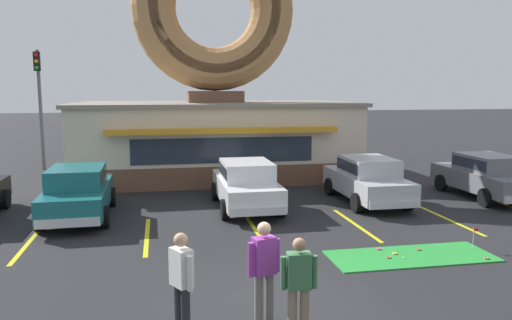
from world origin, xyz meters
TOP-DOWN VIEW (x-y plane):
  - ground_plane at (0.00, 0.00)m, footprint 160.00×160.00m
  - donut_shop_building at (0.43, 13.94)m, footprint 12.30×6.75m
  - putting_mat at (3.74, 2.07)m, footprint 3.93×1.50m
  - mini_donut_near_left at (3.13, 2.02)m, footprint 0.13×0.13m
  - mini_donut_near_right at (4.12, 2.41)m, footprint 0.13×0.13m
  - mini_donut_mid_left at (3.18, 2.63)m, footprint 0.13×0.13m
  - mini_donut_mid_centre at (5.35, 1.52)m, footprint 0.13×0.13m
  - mini_donut_mid_right at (3.40, 2.24)m, footprint 0.13×0.13m
  - golf_ball at (3.47, 1.90)m, footprint 0.04×0.04m
  - putting_flag_pin at (5.49, 2.20)m, footprint 0.13×0.01m
  - car_teal at (-4.55, 7.36)m, footprint 2.04×4.59m
  - car_white at (0.73, 7.60)m, footprint 1.99×4.57m
  - car_grey at (9.58, 7.56)m, footprint 1.99×4.57m
  - car_silver at (5.03, 7.66)m, footprint 2.02×4.58m
  - pedestrian_blue_sweater_man at (0.07, -1.10)m, footprint 0.59×0.27m
  - pedestrian_hooded_kid at (-1.76, -0.73)m, footprint 0.39×0.53m
  - pedestrian_leather_jacket_man at (-0.38, -0.55)m, footprint 0.58×0.34m
  - trash_bin at (-5.34, 10.84)m, footprint 0.57×0.57m
  - traffic_light_pole at (-7.69, 17.35)m, footprint 0.28×0.47m
  - parking_stripe_left at (-5.45, 5.00)m, footprint 0.12×3.60m
  - parking_stripe_mid_left at (-2.45, 5.00)m, footprint 0.12×3.60m
  - parking_stripe_centre at (0.55, 5.00)m, footprint 0.12×3.60m
  - parking_stripe_mid_right at (3.55, 5.00)m, footprint 0.12×3.60m
  - parking_stripe_right at (6.55, 5.00)m, footprint 0.12×3.60m

SIDE VIEW (x-z plane):
  - ground_plane at x=0.00m, z-range 0.00..0.00m
  - parking_stripe_left at x=-5.45m, z-range 0.00..0.01m
  - parking_stripe_mid_left at x=-2.45m, z-range 0.00..0.01m
  - parking_stripe_centre at x=0.55m, z-range 0.00..0.01m
  - parking_stripe_mid_right at x=3.55m, z-range 0.00..0.01m
  - parking_stripe_right at x=6.55m, z-range 0.00..0.01m
  - putting_mat at x=3.74m, z-range 0.00..0.03m
  - mini_donut_near_left at x=3.13m, z-range 0.03..0.07m
  - mini_donut_near_right at x=4.12m, z-range 0.03..0.07m
  - mini_donut_mid_left at x=3.18m, z-range 0.03..0.07m
  - mini_donut_mid_centre at x=5.35m, z-range 0.03..0.07m
  - mini_donut_mid_right at x=3.40m, z-range 0.03..0.07m
  - golf_ball at x=3.47m, z-range 0.03..0.07m
  - putting_flag_pin at x=5.49m, z-range 0.16..0.71m
  - trash_bin at x=-5.34m, z-range 0.01..0.99m
  - car_teal at x=-4.55m, z-range 0.07..1.67m
  - car_white at x=0.73m, z-range 0.07..1.67m
  - car_grey at x=9.58m, z-range 0.07..1.67m
  - car_silver at x=5.03m, z-range 0.07..1.67m
  - pedestrian_blue_sweater_man at x=0.07m, z-range 0.09..1.71m
  - pedestrian_hooded_kid at x=-1.76m, z-range 0.10..1.80m
  - pedestrian_leather_jacket_man at x=-0.38m, z-range 0.10..1.87m
  - traffic_light_pole at x=-7.69m, z-range 0.81..6.61m
  - donut_shop_building at x=0.43m, z-range -1.74..9.22m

